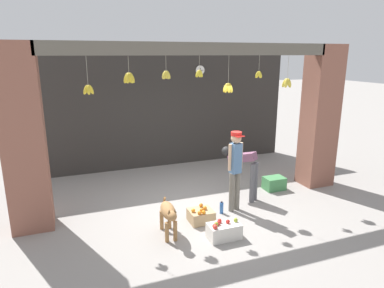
{
  "coord_description": "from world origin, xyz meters",
  "views": [
    {
      "loc": [
        -2.45,
        -6.12,
        3.11
      ],
      "look_at": [
        0.0,
        0.45,
        1.26
      ],
      "focal_mm": 32.0,
      "sensor_mm": 36.0,
      "label": 1
    }
  ],
  "objects": [
    {
      "name": "ground_plane",
      "position": [
        0.0,
        0.0,
        0.0
      ],
      "size": [
        60.0,
        60.0,
        0.0
      ],
      "primitive_type": "plane",
      "color": "gray"
    },
    {
      "name": "shop_back_wall",
      "position": [
        0.0,
        3.03,
        1.66
      ],
      "size": [
        7.65,
        0.12,
        3.33
      ],
      "primitive_type": "cube",
      "color": "#2D2B28",
      "rests_on": "ground_plane"
    },
    {
      "name": "shop_pillar_left",
      "position": [
        -3.18,
        0.3,
        1.66
      ],
      "size": [
        0.7,
        0.6,
        3.33
      ],
      "primitive_type": "cube",
      "color": "brown",
      "rests_on": "ground_plane"
    },
    {
      "name": "shop_pillar_right",
      "position": [
        3.18,
        0.3,
        1.66
      ],
      "size": [
        0.7,
        0.6,
        3.33
      ],
      "primitive_type": "cube",
      "color": "brown",
      "rests_on": "ground_plane"
    },
    {
      "name": "storefront_awning",
      "position": [
        0.01,
        0.12,
        3.15
      ],
      "size": [
        5.75,
        0.3,
        0.99
      ],
      "color": "#5B564C"
    },
    {
      "name": "dog",
      "position": [
        -0.93,
        -0.88,
        0.43
      ],
      "size": [
        0.29,
        0.88,
        0.64
      ],
      "rotation": [
        0.0,
        0.0,
        -1.65
      ],
      "color": "#9E7042",
      "rests_on": "ground_plane"
    },
    {
      "name": "shopkeeper",
      "position": [
        0.62,
        -0.36,
        0.97
      ],
      "size": [
        0.34,
        0.28,
        1.65
      ],
      "rotation": [
        0.0,
        0.0,
        3.33
      ],
      "color": "#6B665B",
      "rests_on": "ground_plane"
    },
    {
      "name": "worker_stooping",
      "position": [
        1.08,
        0.1,
        0.75
      ],
      "size": [
        0.61,
        0.77,
        1.12
      ],
      "rotation": [
        0.0,
        0.0,
        0.61
      ],
      "color": "#56565B",
      "rests_on": "ground_plane"
    },
    {
      "name": "fruit_crate_oranges",
      "position": [
        -0.21,
        -0.59,
        0.13
      ],
      "size": [
        0.45,
        0.4,
        0.3
      ],
      "color": "tan",
      "rests_on": "ground_plane"
    },
    {
      "name": "fruit_crate_apples",
      "position": [
        -0.06,
        -1.3,
        0.14
      ],
      "size": [
        0.56,
        0.33,
        0.34
      ],
      "color": "silver",
      "rests_on": "ground_plane"
    },
    {
      "name": "produce_box_green",
      "position": [
        2.02,
        0.3,
        0.15
      ],
      "size": [
        0.48,
        0.34,
        0.3
      ],
      "primitive_type": "cube",
      "color": "#42844C",
      "rests_on": "ground_plane"
    },
    {
      "name": "water_bottle",
      "position": [
        0.32,
        -0.41,
        0.12
      ],
      "size": [
        0.07,
        0.07,
        0.25
      ],
      "color": "#2D60AD",
      "rests_on": "ground_plane"
    },
    {
      "name": "wall_clock",
      "position": [
        1.18,
        2.96,
        2.67
      ],
      "size": [
        0.28,
        0.03,
        0.28
      ],
      "color": "black"
    }
  ]
}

